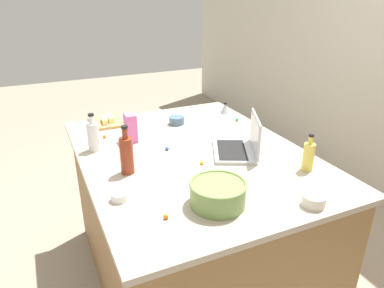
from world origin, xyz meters
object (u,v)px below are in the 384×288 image
(bottle_soy, at_px, (127,154))
(cutting_board, at_px, (107,122))
(candy_bag, at_px, (131,128))
(butter_stick_left, at_px, (105,120))
(ramekin_small, at_px, (119,196))
(laptop, at_px, (241,145))
(bottle_oil, at_px, (308,156))
(ramekin_medium, at_px, (177,120))
(bottle_vinegar, at_px, (93,136))
(ramekin_wide, at_px, (314,200))
(mixing_bowl_large, at_px, (218,193))
(kitchen_timer, at_px, (225,108))
(butter_stick_right, at_px, (111,118))

(bottle_soy, distance_m, cutting_board, 0.77)
(bottle_soy, bearing_deg, candy_bag, 161.90)
(butter_stick_left, distance_m, ramekin_small, 0.97)
(laptop, relative_size, bottle_oil, 1.91)
(ramekin_medium, bearing_deg, cutting_board, -117.00)
(ramekin_small, bearing_deg, bottle_vinegar, 179.96)
(cutting_board, relative_size, ramekin_medium, 2.62)
(bottle_vinegar, distance_m, bottle_soy, 0.36)
(ramekin_medium, relative_size, ramekin_wide, 1.04)
(mixing_bowl_large, bearing_deg, laptop, 138.28)
(ramekin_wide, xyz_separation_m, kitchen_timer, (-1.24, 0.27, 0.01))
(mixing_bowl_large, height_order, bottle_soy, bottle_soy)
(mixing_bowl_large, distance_m, ramekin_wide, 0.41)
(cutting_board, bearing_deg, bottle_vinegar, -20.95)
(bottle_soy, relative_size, kitchen_timer, 3.26)
(bottle_vinegar, bearing_deg, bottle_oil, 53.55)
(bottle_vinegar, distance_m, bottle_oil, 1.17)
(cutting_board, height_order, butter_stick_right, butter_stick_right)
(mixing_bowl_large, relative_size, bottle_vinegar, 1.12)
(mixing_bowl_large, relative_size, ramekin_wide, 2.49)
(butter_stick_right, distance_m, kitchen_timer, 0.83)
(laptop, bearing_deg, bottle_oil, 32.68)
(bottle_vinegar, distance_m, candy_bag, 0.23)
(bottle_oil, xyz_separation_m, cutting_board, (-1.12, -0.78, -0.07))
(bottle_oil, bearing_deg, ramekin_medium, -158.72)
(bottle_oil, bearing_deg, butter_stick_left, -143.42)
(butter_stick_right, bearing_deg, ramekin_medium, 63.92)
(ramekin_wide, bearing_deg, kitchen_timer, 167.89)
(kitchen_timer, bearing_deg, ramekin_medium, -80.27)
(ramekin_medium, bearing_deg, butter_stick_left, -111.83)
(butter_stick_left, bearing_deg, bottle_oil, 36.58)
(ramekin_small, bearing_deg, candy_bag, 159.87)
(cutting_board, bearing_deg, mixing_bowl_large, 9.89)
(bottle_oil, distance_m, bottle_soy, 0.91)
(bottle_soy, height_order, butter_stick_left, bottle_soy)
(laptop, height_order, kitchen_timer, laptop)
(cutting_board, xyz_separation_m, ramekin_wide, (1.38, 0.58, 0.02))
(mixing_bowl_large, distance_m, ramekin_medium, 1.01)
(bottle_oil, bearing_deg, ramekin_wide, -36.30)
(laptop, bearing_deg, bottle_soy, -93.01)
(bottle_oil, xyz_separation_m, ramekin_small, (-0.12, -0.94, -0.06))
(bottle_vinegar, xyz_separation_m, cutting_board, (-0.42, 0.16, -0.08))
(bottle_soy, height_order, candy_bag, bottle_soy)
(cutting_board, distance_m, butter_stick_right, 0.04)
(bottle_soy, bearing_deg, laptop, 86.99)
(bottle_vinegar, bearing_deg, butter_stick_left, 160.11)
(bottle_vinegar, distance_m, butter_stick_left, 0.41)
(bottle_vinegar, height_order, butter_stick_right, bottle_vinegar)
(kitchen_timer, bearing_deg, cutting_board, -99.82)
(butter_stick_right, xyz_separation_m, ramekin_wide, (1.36, 0.56, -0.01))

